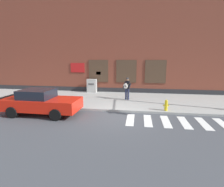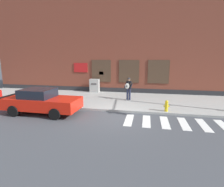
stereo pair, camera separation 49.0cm
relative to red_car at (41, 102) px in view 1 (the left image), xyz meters
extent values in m
plane|color=#424449|center=(4.61, 0.16, -0.77)|extent=(160.00, 160.00, 0.00)
cube|color=#9E9E99|center=(4.61, 4.15, -0.70)|extent=(28.00, 5.98, 0.13)
cube|color=brown|center=(4.61, 9.14, 3.83)|extent=(28.00, 4.00, 9.20)
cube|color=#28282B|center=(4.61, 7.12, -0.50)|extent=(28.00, 0.04, 0.55)
cube|color=#473323|center=(1.93, 7.11, 1.38)|extent=(1.90, 0.06, 2.12)
cube|color=black|center=(1.93, 7.10, 1.38)|extent=(1.78, 0.03, 2.00)
cube|color=#473323|center=(4.61, 7.11, 1.38)|extent=(1.90, 0.06, 2.12)
cube|color=black|center=(4.61, 7.10, 1.38)|extent=(1.78, 0.03, 2.00)
cube|color=#473323|center=(7.29, 7.11, 1.38)|extent=(1.90, 0.06, 2.12)
cube|color=black|center=(7.29, 7.10, 1.38)|extent=(1.78, 0.03, 2.00)
cube|color=red|center=(-0.16, 7.10, 1.68)|extent=(1.40, 0.04, 0.90)
cube|color=yellow|center=(1.93, 7.09, 1.18)|extent=(0.44, 0.02, 0.30)
cube|color=silver|center=(5.40, -0.14, -0.76)|extent=(0.42, 1.90, 0.01)
cube|color=silver|center=(6.35, -0.14, -0.76)|extent=(0.42, 1.90, 0.01)
cube|color=silver|center=(7.31, -0.14, -0.76)|extent=(0.42, 1.90, 0.01)
cube|color=silver|center=(8.26, -0.14, -0.76)|extent=(0.42, 1.90, 0.01)
cube|color=silver|center=(9.22, -0.14, -0.76)|extent=(0.42, 1.90, 0.01)
cube|color=silver|center=(10.18, -0.14, -0.76)|extent=(0.42, 1.90, 0.01)
cube|color=red|center=(0.05, 0.00, -0.10)|extent=(4.63, 1.91, 0.68)
cube|color=black|center=(-0.20, 0.00, 0.50)|extent=(1.87, 1.61, 0.52)
cube|color=black|center=(-2.20, 0.04, 0.28)|extent=(0.13, 1.69, 0.08)
cube|color=silver|center=(2.32, 0.53, -0.03)|extent=(0.06, 0.24, 0.12)
cube|color=red|center=(-2.20, 0.61, -0.03)|extent=(0.06, 0.24, 0.12)
cube|color=silver|center=(2.30, -0.61, -0.03)|extent=(0.06, 0.24, 0.12)
cube|color=red|center=(-2.22, -0.54, -0.03)|extent=(0.06, 0.24, 0.12)
cylinder|color=black|center=(1.40, 0.85, -0.44)|extent=(0.66, 0.25, 0.66)
cylinder|color=black|center=(1.37, -0.90, -0.44)|extent=(0.66, 0.25, 0.66)
cylinder|color=black|center=(-1.27, 0.89, -0.44)|extent=(0.66, 0.25, 0.66)
cylinder|color=black|center=(-1.29, -0.85, -0.44)|extent=(0.66, 0.25, 0.66)
cylinder|color=#1E233D|center=(5.01, 4.09, -0.19)|extent=(0.15, 0.15, 0.90)
cylinder|color=#1E233D|center=(4.83, 4.11, -0.19)|extent=(0.15, 0.15, 0.90)
cube|color=black|center=(4.92, 4.11, 0.55)|extent=(0.42, 0.29, 0.58)
sphere|color=#9E7051|center=(4.92, 4.11, 0.95)|extent=(0.22, 0.22, 0.22)
cylinder|color=#333338|center=(4.92, 4.11, 1.01)|extent=(0.28, 0.28, 0.02)
cylinder|color=#333338|center=(4.92, 4.11, 1.06)|extent=(0.18, 0.18, 0.09)
cylinder|color=black|center=(5.13, 3.97, 0.51)|extent=(0.19, 0.52, 0.39)
cylinder|color=black|center=(4.67, 4.06, 0.51)|extent=(0.19, 0.52, 0.39)
ellipsoid|color=silver|center=(4.81, 3.95, 0.48)|extent=(0.38, 0.19, 0.44)
cylinder|color=black|center=(4.79, 3.89, 0.48)|extent=(0.09, 0.03, 0.09)
cylinder|color=brown|center=(5.06, 3.88, 0.66)|extent=(0.47, 0.13, 0.34)
cube|color=#ADADA8|center=(1.35, 6.69, 0.00)|extent=(0.90, 0.50, 1.26)
cube|color=#4C4C4C|center=(1.35, 6.43, 0.19)|extent=(0.54, 0.02, 0.16)
cylinder|color=gold|center=(7.53, 1.51, -0.36)|extent=(0.20, 0.20, 0.55)
sphere|color=gold|center=(7.53, 1.51, -0.03)|extent=(0.18, 0.18, 0.18)
cylinder|color=gold|center=(7.39, 1.51, -0.31)|extent=(0.10, 0.07, 0.07)
cylinder|color=gold|center=(7.67, 1.51, -0.31)|extent=(0.10, 0.07, 0.07)
camera|label=1|loc=(5.79, -9.42, 2.58)|focal=28.00mm
camera|label=2|loc=(6.28, -9.33, 2.58)|focal=28.00mm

